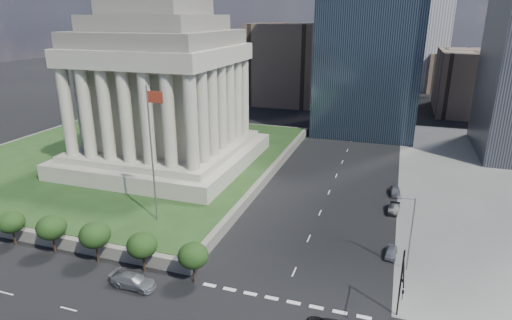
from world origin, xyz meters
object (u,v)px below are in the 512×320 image
at_px(suv_grey, 133,281).
at_px(street_lamp_north, 410,230).
at_px(traffic_signal_ne, 402,283).
at_px(flagpole, 152,148).
at_px(parked_sedan_near, 391,252).
at_px(war_memorial, 160,66).
at_px(parked_sedan_mid, 394,208).
at_px(parked_sedan_far, 395,191).

bearing_deg(suv_grey, street_lamp_north, -63.40).
relative_size(traffic_signal_ne, suv_grey, 1.41).
bearing_deg(flagpole, parked_sedan_near, 6.43).
xyz_separation_m(war_memorial, suv_grey, (16.56, -37.18, -20.58)).
height_order(flagpole, suv_grey, flagpole).
bearing_deg(suv_grey, traffic_signal_ne, -82.65).
relative_size(flagpole, parked_sedan_near, 5.54).
height_order(street_lamp_north, parked_sedan_mid, street_lamp_north).
xyz_separation_m(street_lamp_north, parked_sedan_far, (-1.83, 24.73, -4.92)).
xyz_separation_m(street_lamp_north, parked_sedan_near, (-1.83, 2.76, -5.05)).
distance_m(war_memorial, traffic_signal_ne, 60.00).
xyz_separation_m(parked_sedan_near, parked_sedan_far, (0.00, 21.98, 0.13)).
distance_m(parked_sedan_near, parked_sedan_mid, 14.35).
distance_m(flagpole, parked_sedan_mid, 39.91).
distance_m(war_memorial, suv_grey, 45.61).
bearing_deg(parked_sedan_far, flagpole, -147.93).
xyz_separation_m(traffic_signal_ne, street_lamp_north, (0.83, 11.30, 0.41)).
height_order(traffic_signal_ne, suv_grey, traffic_signal_ne).
distance_m(suv_grey, parked_sedan_near, 33.54).
bearing_deg(parked_sedan_far, street_lamp_north, -91.38).
relative_size(flagpole, street_lamp_north, 2.00).
bearing_deg(street_lamp_north, parked_sedan_mid, 96.10).
bearing_deg(parked_sedan_mid, parked_sedan_far, 95.08).
distance_m(war_memorial, parked_sedan_near, 53.96).
bearing_deg(war_memorial, street_lamp_north, -25.92).
relative_size(street_lamp_north, parked_sedan_near, 2.77).
bearing_deg(parked_sedan_far, traffic_signal_ne, -94.02).
xyz_separation_m(war_memorial, traffic_signal_ne, (46.50, -34.30, -16.15)).
height_order(parked_sedan_near, parked_sedan_far, parked_sedan_far).
xyz_separation_m(traffic_signal_ne, parked_sedan_far, (-1.00, 36.04, -4.51)).
height_order(parked_sedan_near, parked_sedan_mid, parked_sedan_mid).
height_order(street_lamp_north, suv_grey, street_lamp_north).
bearing_deg(parked_sedan_near, flagpole, -169.37).
bearing_deg(suv_grey, war_memorial, 25.87).
bearing_deg(parked_sedan_far, suv_grey, -132.25).
bearing_deg(flagpole, war_memorial, 116.89).
distance_m(war_memorial, parked_sedan_far, 50.00).
bearing_deg(parked_sedan_mid, traffic_signal_ne, -82.90).
bearing_deg(street_lamp_north, suv_grey, -155.26).
bearing_deg(parked_sedan_near, suv_grey, -145.46).
relative_size(parked_sedan_mid, parked_sedan_far, 0.99).
bearing_deg(traffic_signal_ne, parked_sedan_near, 94.07).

